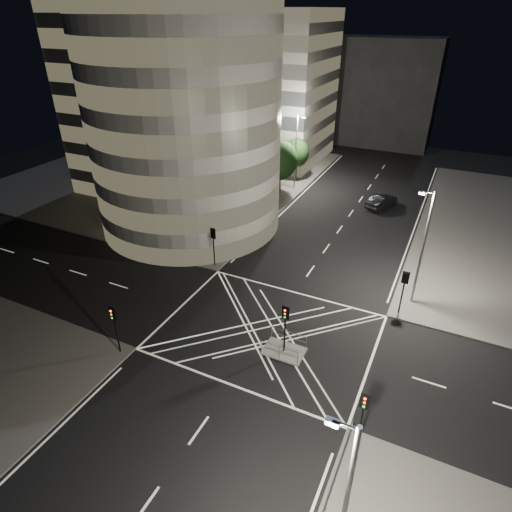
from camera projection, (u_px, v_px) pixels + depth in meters
The scene contains 23 objects.
ground at pixel (268, 332), 33.44m from camera, with size 120.00×120.00×0.00m, color black.
sidewalk_far_left at pixel (168, 174), 65.37m from camera, with size 42.00×42.00×0.15m, color #575552.
central_island at pixel (284, 351), 31.48m from camera, with size 3.00×2.00×0.15m, color slate.
office_tower_curved at pixel (173, 101), 49.52m from camera, with size 30.00×29.00×27.20m.
office_block_rear at pixel (252, 86), 68.89m from camera, with size 24.00×16.00×22.00m, color gray.
building_far_end at pixel (383, 93), 75.67m from camera, with size 18.00×8.00×18.00m, color black.
tree_a at pixel (209, 212), 42.10m from camera, with size 4.48×4.48×7.05m.
tree_b at pixel (237, 186), 46.47m from camera, with size 4.84×4.84×7.87m.
tree_c at pixel (261, 176), 51.54m from camera, with size 4.10×4.10×6.68m.
tree_d at pixel (280, 160), 56.09m from camera, with size 4.52×4.52×7.16m.
tree_e at pixel (297, 153), 61.05m from camera, with size 3.59×3.59×6.06m.
traffic_signal_fl at pixel (213, 240), 40.60m from camera, with size 0.55×0.22×4.00m.
traffic_signal_nl at pixel (114, 321), 29.99m from camera, with size 0.55×0.22×4.00m.
traffic_signal_fr at pixel (404, 285), 33.97m from camera, with size 0.55×0.22×4.00m.
traffic_signal_nr at pixel (363, 410), 23.37m from camera, with size 0.55×0.22×4.00m.
traffic_signal_island at pixel (285, 321), 30.06m from camera, with size 0.55×0.22×4.00m.
street_lamp_left_near at pixel (233, 194), 43.58m from camera, with size 1.25×0.25×10.00m.
street_lamp_left_far at pixel (296, 149), 57.61m from camera, with size 1.25×0.25×10.00m.
street_lamp_right_far at pixel (422, 246), 34.13m from camera, with size 1.25×0.25×10.00m.
street_lamp_right_near at pixel (343, 507), 16.20m from camera, with size 1.25×0.25×10.00m.
railing_island_south at pixel (279, 352), 30.47m from camera, with size 2.80×0.06×1.10m, color slate.
railing_island_north at pixel (289, 337), 31.87m from camera, with size 2.80×0.06×1.10m, color slate.
sedan at pixel (381, 201), 54.22m from camera, with size 1.72×4.94×1.63m, color black.
Camera 1 is at (10.47, -23.78, 21.90)m, focal length 30.00 mm.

